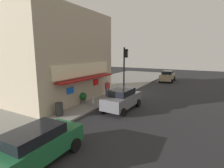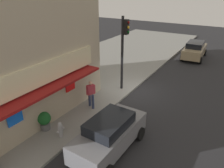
{
  "view_description": "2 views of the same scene",
  "coord_description": "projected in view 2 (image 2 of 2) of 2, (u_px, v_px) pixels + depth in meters",
  "views": [
    {
      "loc": [
        -18.38,
        -7.8,
        4.58
      ],
      "look_at": [
        -2.07,
        1.35,
        1.23
      ],
      "focal_mm": 27.92,
      "sensor_mm": 36.0,
      "label": 1
    },
    {
      "loc": [
        -12.71,
        -5.98,
        6.92
      ],
      "look_at": [
        -1.74,
        0.68,
        1.1
      ],
      "focal_mm": 34.75,
      "sensor_mm": 36.0,
      "label": 2
    }
  ],
  "objects": [
    {
      "name": "fire_hydrant",
      "position": [
        60.0,
        130.0,
        10.56
      ],
      "size": [
        0.46,
        0.22,
        0.83
      ],
      "color": "#B2B2B7",
      "rests_on": "sidewalk"
    },
    {
      "name": "traffic_light",
      "position": [
        124.0,
        44.0,
        14.39
      ],
      "size": [
        0.32,
        0.58,
        5.07
      ],
      "color": "black",
      "rests_on": "sidewalk"
    },
    {
      "name": "ground_plane",
      "position": [
        133.0,
        91.0,
        15.58
      ],
      "size": [
        65.18,
        65.18,
        0.0
      ],
      "primitive_type": "plane",
      "color": "#232326"
    },
    {
      "name": "pedestrian",
      "position": [
        91.0,
        93.0,
        12.92
      ],
      "size": [
        0.6,
        0.57,
        1.72
      ],
      "color": "navy",
      "rests_on": "sidewalk"
    },
    {
      "name": "parked_car_grey",
      "position": [
        110.0,
        134.0,
        9.7
      ],
      "size": [
        4.17,
        2.0,
        1.7
      ],
      "color": "slate",
      "rests_on": "ground_plane"
    },
    {
      "name": "sidewalk",
      "position": [
        78.0,
        77.0,
        17.95
      ],
      "size": [
        43.45,
        10.16,
        0.14
      ],
      "primitive_type": "cube",
      "color": "gray",
      "rests_on": "ground_plane"
    },
    {
      "name": "potted_plant_by_doorway",
      "position": [
        44.0,
        120.0,
        11.06
      ],
      "size": [
        0.68,
        0.68,
        0.98
      ],
      "color": "#59595B",
      "rests_on": "sidewalk"
    },
    {
      "name": "parked_car_tan",
      "position": [
        195.0,
        50.0,
        22.45
      ],
      "size": [
        4.57,
        2.18,
        1.71
      ],
      "color": "#9E8966",
      "rests_on": "ground_plane"
    }
  ]
}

